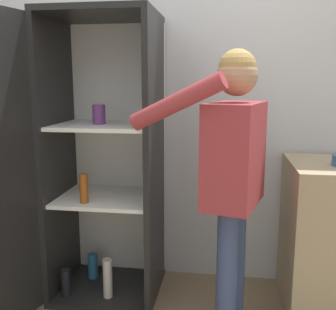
% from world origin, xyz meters
% --- Properties ---
extents(wall_back, '(7.00, 0.06, 2.55)m').
position_xyz_m(wall_back, '(0.00, 0.98, 1.27)').
color(wall_back, silver).
rests_on(wall_back, ground_plane).
extents(refrigerator, '(0.91, 1.24, 1.82)m').
position_xyz_m(refrigerator, '(-0.47, 0.54, 0.90)').
color(refrigerator, black).
rests_on(refrigerator, ground_plane).
extents(person, '(0.71, 0.56, 1.57)m').
position_xyz_m(person, '(0.45, 0.30, 0.99)').
color(person, '#384770').
rests_on(person, ground_plane).
extents(counter, '(0.56, 0.63, 0.93)m').
position_xyz_m(counter, '(1.07, 0.61, 0.47)').
color(counter, tan).
rests_on(counter, ground_plane).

